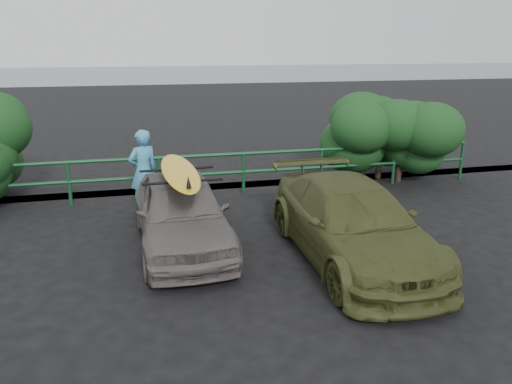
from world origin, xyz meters
TOP-DOWN VIEW (x-y plane):
  - ground at (0.00, 0.00)m, footprint 80.00×80.00m
  - ocean at (0.00, 60.00)m, footprint 200.00×200.00m
  - guardrail at (0.00, 5.00)m, footprint 14.00×0.08m
  - shrub_right at (5.00, 5.50)m, footprint 3.20×2.40m
  - sedan at (-0.77, 2.01)m, footprint 1.66×3.90m
  - olive_vehicle at (1.96, 0.83)m, footprint 1.84×4.50m
  - man at (-1.36, 4.22)m, footprint 0.78×0.67m
  - roof_rack at (-0.77, 2.01)m, footprint 1.36×0.97m
  - surfboard at (-0.77, 2.01)m, footprint 0.68×2.89m

SIDE VIEW (x-z plane):
  - ground at x=0.00m, z-range 0.00..0.00m
  - ocean at x=0.00m, z-range 0.00..0.00m
  - guardrail at x=0.00m, z-range 0.00..1.04m
  - olive_vehicle at x=1.96m, z-range 0.00..1.31m
  - sedan at x=-0.77m, z-range 0.00..1.31m
  - man at x=-1.36m, z-range 0.00..1.80m
  - shrub_right at x=5.00m, z-range 0.00..2.10m
  - roof_rack at x=-0.77m, z-range 1.31..1.36m
  - surfboard at x=-0.77m, z-range 1.36..1.44m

